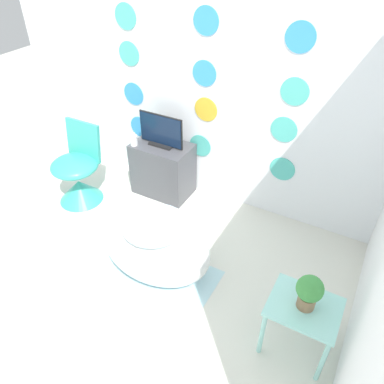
% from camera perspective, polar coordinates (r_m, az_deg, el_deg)
% --- Properties ---
extents(ground_plane, '(12.00, 12.00, 0.00)m').
position_cam_1_polar(ground_plane, '(3.08, -16.21, -18.77)').
color(ground_plane, silver).
extents(wall_back_dotted, '(4.46, 0.05, 2.60)m').
position_cam_1_polar(wall_back_dotted, '(3.53, 2.17, 17.64)').
color(wall_back_dotted, white).
rests_on(wall_back_dotted, ground_plane).
extents(rug, '(1.15, 0.74, 0.01)m').
position_cam_1_polar(rug, '(3.26, -7.15, -12.59)').
color(rug, silver).
rests_on(rug, ground_plane).
extents(bathtub, '(0.95, 0.63, 0.53)m').
position_cam_1_polar(bathtub, '(3.11, -5.47, -8.31)').
color(bathtub, white).
rests_on(bathtub, ground_plane).
extents(chair, '(0.48, 0.48, 0.82)m').
position_cam_1_polar(chair, '(4.03, -16.97, 2.18)').
color(chair, '#38B2A3').
rests_on(chair, ground_plane).
extents(tv_cabinet, '(0.60, 0.38, 0.58)m').
position_cam_1_polar(tv_cabinet, '(3.97, -4.45, 3.53)').
color(tv_cabinet, '#4C4C51').
rests_on(tv_cabinet, ground_plane).
extents(tv, '(0.48, 0.12, 0.33)m').
position_cam_1_polar(tv, '(3.74, -4.75, 9.10)').
color(tv, black).
rests_on(tv, tv_cabinet).
extents(vase, '(0.08, 0.08, 0.13)m').
position_cam_1_polar(vase, '(3.83, -8.86, 7.84)').
color(vase, white).
rests_on(vase, tv_cabinet).
extents(side_table, '(0.45, 0.37, 0.45)m').
position_cam_1_polar(side_table, '(2.66, 16.51, -17.32)').
color(side_table, '#99E0D8').
rests_on(side_table, ground_plane).
extents(potted_plant_left, '(0.17, 0.17, 0.26)m').
position_cam_1_polar(potted_plant_left, '(2.49, 17.43, -14.23)').
color(potted_plant_left, '#8C6B4C').
rests_on(potted_plant_left, side_table).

